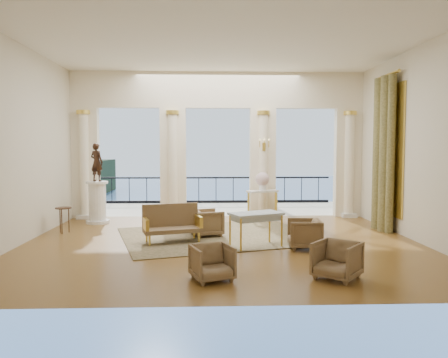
{
  "coord_description": "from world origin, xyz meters",
  "views": [
    {
      "loc": [
        -0.31,
        -9.81,
        2.15
      ],
      "look_at": [
        0.07,
        0.6,
        1.42
      ],
      "focal_mm": 35.0,
      "sensor_mm": 36.0,
      "label": 1
    }
  ],
  "objects_px": {
    "armchair_b": "(337,258)",
    "armchair_c": "(305,232)",
    "statue": "(97,162)",
    "armchair_a": "(212,261)",
    "armchair_d": "(207,221)",
    "side_table": "(63,211)",
    "console_table": "(262,195)",
    "pedestal": "(97,203)",
    "game_table": "(256,216)",
    "settee": "(172,223)"
  },
  "relations": [
    {
      "from": "armchair_c",
      "to": "pedestal",
      "type": "height_order",
      "value": "pedestal"
    },
    {
      "from": "armchair_d",
      "to": "pedestal",
      "type": "distance_m",
      "value": 3.71
    },
    {
      "from": "game_table",
      "to": "console_table",
      "type": "distance_m",
      "value": 3.71
    },
    {
      "from": "armchair_a",
      "to": "settee",
      "type": "height_order",
      "value": "settee"
    },
    {
      "from": "armchair_c",
      "to": "statue",
      "type": "bearing_deg",
      "value": -118.23
    },
    {
      "from": "game_table",
      "to": "console_table",
      "type": "xyz_separation_m",
      "value": [
        0.6,
        3.66,
        0.06
      ]
    },
    {
      "from": "armchair_c",
      "to": "console_table",
      "type": "bearing_deg",
      "value": -168.92
    },
    {
      "from": "settee",
      "to": "armchair_a",
      "type": "bearing_deg",
      "value": -89.55
    },
    {
      "from": "statue",
      "to": "console_table",
      "type": "xyz_separation_m",
      "value": [
        4.82,
        0.43,
        -1.02
      ]
    },
    {
      "from": "armchair_d",
      "to": "side_table",
      "type": "distance_m",
      "value": 3.69
    },
    {
      "from": "armchair_d",
      "to": "game_table",
      "type": "bearing_deg",
      "value": -159.02
    },
    {
      "from": "armchair_c",
      "to": "game_table",
      "type": "relative_size",
      "value": 0.56
    },
    {
      "from": "armchair_a",
      "to": "armchair_c",
      "type": "height_order",
      "value": "armchair_c"
    },
    {
      "from": "game_table",
      "to": "statue",
      "type": "bearing_deg",
      "value": 119.04
    },
    {
      "from": "armchair_d",
      "to": "console_table",
      "type": "bearing_deg",
      "value": -54.32
    },
    {
      "from": "pedestal",
      "to": "statue",
      "type": "distance_m",
      "value": 1.18
    },
    {
      "from": "armchair_a",
      "to": "side_table",
      "type": "distance_m",
      "value": 5.59
    },
    {
      "from": "armchair_d",
      "to": "side_table",
      "type": "bearing_deg",
      "value": 62.56
    },
    {
      "from": "armchair_b",
      "to": "armchair_c",
      "type": "xyz_separation_m",
      "value": [
        -0.05,
        2.2,
        0.01
      ]
    },
    {
      "from": "armchair_d",
      "to": "side_table",
      "type": "height_order",
      "value": "armchair_d"
    },
    {
      "from": "armchair_b",
      "to": "pedestal",
      "type": "relative_size",
      "value": 0.57
    },
    {
      "from": "armchair_b",
      "to": "statue",
      "type": "height_order",
      "value": "statue"
    },
    {
      "from": "settee",
      "to": "console_table",
      "type": "xyz_separation_m",
      "value": [
        2.48,
        3.03,
        0.31
      ]
    },
    {
      "from": "armchair_b",
      "to": "armchair_c",
      "type": "bearing_deg",
      "value": 131.39
    },
    {
      "from": "pedestal",
      "to": "statue",
      "type": "bearing_deg",
      "value": 180.0
    },
    {
      "from": "armchair_b",
      "to": "game_table",
      "type": "distance_m",
      "value": 2.62
    },
    {
      "from": "statue",
      "to": "side_table",
      "type": "height_order",
      "value": "statue"
    },
    {
      "from": "pedestal",
      "to": "console_table",
      "type": "xyz_separation_m",
      "value": [
        4.82,
        0.43,
        0.16
      ]
    },
    {
      "from": "armchair_a",
      "to": "side_table",
      "type": "relative_size",
      "value": 0.98
    },
    {
      "from": "armchair_b",
      "to": "game_table",
      "type": "xyz_separation_m",
      "value": [
        -1.08,
        2.36,
        0.34
      ]
    },
    {
      "from": "game_table",
      "to": "armchair_a",
      "type": "bearing_deg",
      "value": -136.1
    },
    {
      "from": "armchair_d",
      "to": "console_table",
      "type": "height_order",
      "value": "console_table"
    },
    {
      "from": "pedestal",
      "to": "armchair_c",
      "type": "bearing_deg",
      "value": -32.74
    },
    {
      "from": "settee",
      "to": "statue",
      "type": "distance_m",
      "value": 3.75
    },
    {
      "from": "armchair_c",
      "to": "armchair_d",
      "type": "distance_m",
      "value": 2.55
    },
    {
      "from": "pedestal",
      "to": "side_table",
      "type": "distance_m",
      "value": 1.52
    },
    {
      "from": "settee",
      "to": "side_table",
      "type": "bearing_deg",
      "value": 141.43
    },
    {
      "from": "armchair_d",
      "to": "settee",
      "type": "distance_m",
      "value": 1.03
    },
    {
      "from": "armchair_a",
      "to": "game_table",
      "type": "relative_size",
      "value": 0.51
    },
    {
      "from": "armchair_a",
      "to": "armchair_d",
      "type": "height_order",
      "value": "armchair_d"
    },
    {
      "from": "game_table",
      "to": "statue",
      "type": "xyz_separation_m",
      "value": [
        -4.23,
        3.23,
        1.08
      ]
    },
    {
      "from": "armchair_a",
      "to": "armchair_d",
      "type": "distance_m",
      "value": 3.63
    },
    {
      "from": "armchair_a",
      "to": "side_table",
      "type": "height_order",
      "value": "side_table"
    },
    {
      "from": "armchair_b",
      "to": "settee",
      "type": "bearing_deg",
      "value": 174.95
    },
    {
      "from": "armchair_b",
      "to": "armchair_c",
      "type": "distance_m",
      "value": 2.2
    },
    {
      "from": "armchair_c",
      "to": "armchair_d",
      "type": "height_order",
      "value": "armchair_d"
    },
    {
      "from": "armchair_a",
      "to": "console_table",
      "type": "bearing_deg",
      "value": 55.74
    },
    {
      "from": "armchair_a",
      "to": "settee",
      "type": "bearing_deg",
      "value": 87.21
    },
    {
      "from": "console_table",
      "to": "statue",
      "type": "bearing_deg",
      "value": 160.98
    },
    {
      "from": "armchair_b",
      "to": "armchair_d",
      "type": "xyz_separation_m",
      "value": [
        -2.16,
        3.63,
        0.02
      ]
    }
  ]
}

